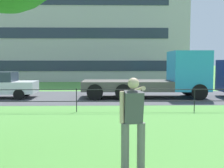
{
  "coord_description": "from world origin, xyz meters",
  "views": [
    {
      "loc": [
        -1.26,
        1.79,
        2.12
      ],
      "look_at": [
        -1.08,
        9.98,
        1.44
      ],
      "focal_mm": 42.83,
      "sensor_mm": 36.0,
      "label": 1
    }
  ],
  "objects_px": {
    "person_thrower": "(133,120)",
    "flatbed_truck_right": "(163,77)",
    "car_white_left": "(1,85)",
    "apartment_building_background": "(60,22)"
  },
  "relations": [
    {
      "from": "person_thrower",
      "to": "car_white_left",
      "type": "bearing_deg",
      "value": 122.47
    },
    {
      "from": "apartment_building_background",
      "to": "flatbed_truck_right",
      "type": "bearing_deg",
      "value": -63.31
    },
    {
      "from": "person_thrower",
      "to": "flatbed_truck_right",
      "type": "distance_m",
      "value": 10.93
    },
    {
      "from": "car_white_left",
      "to": "person_thrower",
      "type": "bearing_deg",
      "value": -57.53
    },
    {
      "from": "person_thrower",
      "to": "car_white_left",
      "type": "height_order",
      "value": "person_thrower"
    },
    {
      "from": "apartment_building_background",
      "to": "person_thrower",
      "type": "bearing_deg",
      "value": -77.77
    },
    {
      "from": "person_thrower",
      "to": "car_white_left",
      "type": "relative_size",
      "value": 0.45
    },
    {
      "from": "person_thrower",
      "to": "flatbed_truck_right",
      "type": "height_order",
      "value": "flatbed_truck_right"
    },
    {
      "from": "car_white_left",
      "to": "flatbed_truck_right",
      "type": "xyz_separation_m",
      "value": [
        9.56,
        0.02,
        0.44
      ]
    },
    {
      "from": "person_thrower",
      "to": "flatbed_truck_right",
      "type": "xyz_separation_m",
      "value": [
        2.86,
        10.55,
        0.23
      ]
    }
  ]
}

